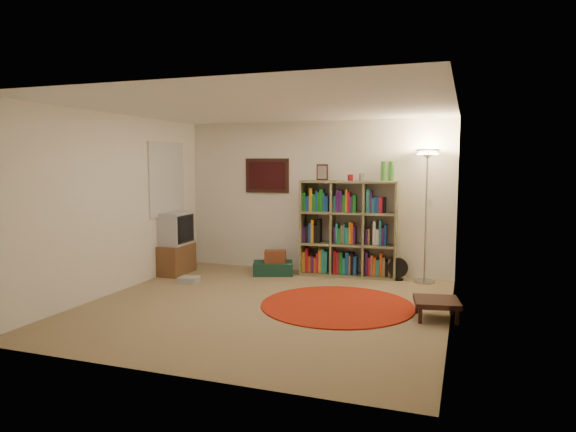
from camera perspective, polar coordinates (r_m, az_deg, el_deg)
name	(u,v)px	position (r m, az deg, el deg)	size (l,w,h in m)	color
room	(262,207)	(6.48, -2.90, 0.97)	(4.54, 4.54, 2.54)	#8C7652
bookshelf	(347,230)	(8.30, 6.58, -1.55)	(1.56, 0.54, 1.84)	olive
floor_lamp	(427,172)	(7.95, 15.21, 4.70)	(0.40, 0.40, 2.02)	#B0B0B4
floor_fan	(398,269)	(8.17, 12.12, -5.78)	(0.31, 0.17, 0.35)	black
tv_stand	(173,244)	(8.63, -12.66, -3.06)	(0.51, 0.71, 1.02)	brown
dvd_box	(189,280)	(8.00, -10.94, -6.97)	(0.29, 0.25, 0.09)	#B5B5BA
suitcase	(273,268)	(8.42, -1.67, -5.82)	(0.74, 0.60, 0.21)	#14372A
wicker_basket	(275,257)	(8.34, -1.42, -4.53)	(0.40, 0.33, 0.19)	#5F2A17
paper_towel	(308,263)	(8.70, 2.20, -5.26)	(0.15, 0.15, 0.26)	silver
red_rug	(337,305)	(6.68, 5.49, -9.83)	(1.96, 1.96, 0.02)	maroon
side_table	(437,303)	(6.32, 16.18, -9.22)	(0.59, 0.59, 0.23)	black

